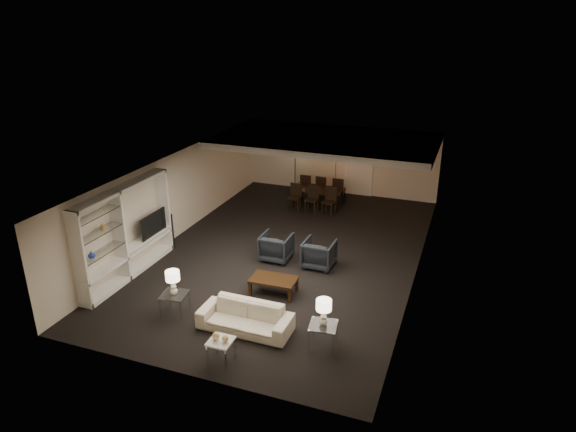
# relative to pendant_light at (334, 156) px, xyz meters

# --- Properties ---
(floor) EXTENTS (11.00, 11.00, 0.00)m
(floor) POSITION_rel_pendant_light_xyz_m (-0.30, -3.50, -1.92)
(floor) COLOR black
(floor) RESTS_ON ground
(ceiling) EXTENTS (7.00, 11.00, 0.02)m
(ceiling) POSITION_rel_pendant_light_xyz_m (-0.30, -3.50, 0.58)
(ceiling) COLOR silver
(ceiling) RESTS_ON ground
(wall_back) EXTENTS (7.00, 0.02, 2.50)m
(wall_back) POSITION_rel_pendant_light_xyz_m (-0.30, 2.00, -0.67)
(wall_back) COLOR beige
(wall_back) RESTS_ON ground
(wall_front) EXTENTS (7.00, 0.02, 2.50)m
(wall_front) POSITION_rel_pendant_light_xyz_m (-0.30, -9.00, -0.67)
(wall_front) COLOR beige
(wall_front) RESTS_ON ground
(wall_left) EXTENTS (0.02, 11.00, 2.50)m
(wall_left) POSITION_rel_pendant_light_xyz_m (-3.80, -3.50, -0.67)
(wall_left) COLOR beige
(wall_left) RESTS_ON ground
(wall_right) EXTENTS (0.02, 11.00, 2.50)m
(wall_right) POSITION_rel_pendant_light_xyz_m (3.20, -3.50, -0.67)
(wall_right) COLOR beige
(wall_right) RESTS_ON ground
(ceiling_soffit) EXTENTS (7.00, 4.00, 0.20)m
(ceiling_soffit) POSITION_rel_pendant_light_xyz_m (-0.30, 0.00, 0.48)
(ceiling_soffit) COLOR silver
(ceiling_soffit) RESTS_ON ceiling
(curtains) EXTENTS (1.50, 0.12, 2.40)m
(curtains) POSITION_rel_pendant_light_xyz_m (-1.20, 1.92, -0.72)
(curtains) COLOR beige
(curtains) RESTS_ON wall_back
(door) EXTENTS (0.90, 0.05, 2.10)m
(door) POSITION_rel_pendant_light_xyz_m (0.40, 1.97, -0.87)
(door) COLOR silver
(door) RESTS_ON wall_back
(painting) EXTENTS (0.95, 0.04, 0.65)m
(painting) POSITION_rel_pendant_light_xyz_m (1.80, 1.96, -0.37)
(painting) COLOR #142D38
(painting) RESTS_ON wall_back
(media_unit) EXTENTS (0.38, 3.40, 2.35)m
(media_unit) POSITION_rel_pendant_light_xyz_m (-3.61, -6.10, -0.74)
(media_unit) COLOR white
(media_unit) RESTS_ON wall_left
(pendant_light) EXTENTS (0.52, 0.52, 0.24)m
(pendant_light) POSITION_rel_pendant_light_xyz_m (0.00, 0.00, 0.00)
(pendant_light) COLOR #D8591E
(pendant_light) RESTS_ON ceiling_soffit
(sofa) EXTENTS (1.99, 0.79, 0.58)m
(sofa) POSITION_rel_pendant_light_xyz_m (0.14, -7.29, -1.63)
(sofa) COLOR beige
(sofa) RESTS_ON floor
(coffee_table) EXTENTS (1.10, 0.67, 0.39)m
(coffee_table) POSITION_rel_pendant_light_xyz_m (0.14, -5.69, -1.73)
(coffee_table) COLOR black
(coffee_table) RESTS_ON floor
(armchair_left) EXTENTS (0.79, 0.81, 0.74)m
(armchair_left) POSITION_rel_pendant_light_xyz_m (-0.46, -3.99, -1.55)
(armchair_left) COLOR black
(armchair_left) RESTS_ON floor
(armchair_right) EXTENTS (0.80, 0.82, 0.74)m
(armchair_right) POSITION_rel_pendant_light_xyz_m (0.74, -3.99, -1.55)
(armchair_right) COLOR black
(armchair_right) RESTS_ON floor
(side_table_left) EXTENTS (0.61, 0.61, 0.51)m
(side_table_left) POSITION_rel_pendant_light_xyz_m (-1.56, -7.29, -1.67)
(side_table_left) COLOR silver
(side_table_left) RESTS_ON floor
(side_table_right) EXTENTS (0.61, 0.61, 0.51)m
(side_table_right) POSITION_rel_pendant_light_xyz_m (1.84, -7.29, -1.67)
(side_table_right) COLOR white
(side_table_right) RESTS_ON floor
(table_lamp_left) EXTENTS (0.33, 0.33, 0.56)m
(table_lamp_left) POSITION_rel_pendant_light_xyz_m (-1.56, -7.29, -1.13)
(table_lamp_left) COLOR white
(table_lamp_left) RESTS_ON side_table_left
(table_lamp_right) EXTENTS (0.31, 0.31, 0.56)m
(table_lamp_right) POSITION_rel_pendant_light_xyz_m (1.84, -7.29, -1.13)
(table_lamp_right) COLOR beige
(table_lamp_right) RESTS_ON side_table_right
(marble_table) EXTENTS (0.46, 0.46, 0.45)m
(marble_table) POSITION_rel_pendant_light_xyz_m (0.14, -8.39, -1.69)
(marble_table) COLOR silver
(marble_table) RESTS_ON floor
(gold_gourd_a) EXTENTS (0.14, 0.14, 0.14)m
(gold_gourd_a) POSITION_rel_pendant_light_xyz_m (0.04, -8.39, -1.40)
(gold_gourd_a) COLOR #E1C877
(gold_gourd_a) RESTS_ON marble_table
(gold_gourd_b) EXTENTS (0.13, 0.13, 0.13)m
(gold_gourd_b) POSITION_rel_pendant_light_xyz_m (0.24, -8.39, -1.40)
(gold_gourd_b) COLOR #E4C478
(gold_gourd_b) RESTS_ON marble_table
(television) EXTENTS (1.05, 0.14, 0.60)m
(television) POSITION_rel_pendant_light_xyz_m (-3.58, -5.14, -0.87)
(television) COLOR black
(television) RESTS_ON media_unit
(vase_blue) EXTENTS (0.17, 0.17, 0.18)m
(vase_blue) POSITION_rel_pendant_light_xyz_m (-3.61, -7.36, -0.77)
(vase_blue) COLOR #2543A3
(vase_blue) RESTS_ON media_unit
(vase_amber) EXTENTS (0.15, 0.15, 0.16)m
(vase_amber) POSITION_rel_pendant_light_xyz_m (-3.61, -6.88, -0.28)
(vase_amber) COLOR #AD8239
(vase_amber) RESTS_ON media_unit
(floor_speaker) EXTENTS (0.13, 0.13, 1.03)m
(floor_speaker) POSITION_rel_pendant_light_xyz_m (-3.50, -4.35, -1.41)
(floor_speaker) COLOR black
(floor_speaker) RESTS_ON floor
(dining_table) EXTENTS (1.74, 1.01, 0.60)m
(dining_table) POSITION_rel_pendant_light_xyz_m (-0.65, 0.36, -1.62)
(dining_table) COLOR black
(dining_table) RESTS_ON floor
(chair_nl) EXTENTS (0.43, 0.43, 0.89)m
(chair_nl) POSITION_rel_pendant_light_xyz_m (-1.25, -0.29, -1.47)
(chair_nl) COLOR black
(chair_nl) RESTS_ON floor
(chair_nm) EXTENTS (0.42, 0.42, 0.89)m
(chair_nm) POSITION_rel_pendant_light_xyz_m (-0.65, -0.29, -1.47)
(chair_nm) COLOR black
(chair_nm) RESTS_ON floor
(chair_nr) EXTENTS (0.46, 0.46, 0.89)m
(chair_nr) POSITION_rel_pendant_light_xyz_m (-0.05, -0.29, -1.47)
(chair_nr) COLOR black
(chair_nr) RESTS_ON floor
(chair_fl) EXTENTS (0.44, 0.44, 0.89)m
(chair_fl) POSITION_rel_pendant_light_xyz_m (-1.25, 1.01, -1.47)
(chair_fl) COLOR black
(chair_fl) RESTS_ON floor
(chair_fm) EXTENTS (0.47, 0.47, 0.89)m
(chair_fm) POSITION_rel_pendant_light_xyz_m (-0.65, 1.01, -1.47)
(chair_fm) COLOR black
(chair_fm) RESTS_ON floor
(chair_fr) EXTENTS (0.43, 0.43, 0.89)m
(chair_fr) POSITION_rel_pendant_light_xyz_m (-0.05, 1.01, -1.47)
(chair_fr) COLOR black
(chair_fr) RESTS_ON floor
(floor_lamp) EXTENTS (0.25, 0.25, 1.64)m
(floor_lamp) POSITION_rel_pendant_light_xyz_m (-1.91, 1.59, -1.10)
(floor_lamp) COLOR black
(floor_lamp) RESTS_ON floor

